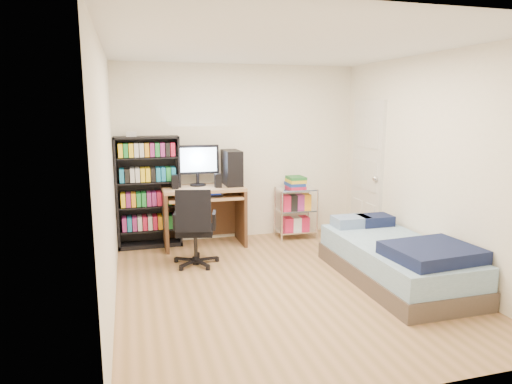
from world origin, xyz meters
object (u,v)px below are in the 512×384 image
object	(u,v)px
office_chair	(195,241)
bed	(397,260)
media_shelf	(148,191)
computer_desk	(210,191)

from	to	relation	value
office_chair	bed	xyz separation A→B (m)	(2.07, -1.12, -0.06)
media_shelf	computer_desk	world-z (taller)	media_shelf
media_shelf	bed	bearing A→B (deg)	-38.97
office_chair	bed	distance (m)	2.35
bed	computer_desk	bearing A→B (deg)	130.92
computer_desk	bed	size ratio (longest dim) A/B	0.71
office_chair	computer_desk	bearing A→B (deg)	80.99
office_chair	bed	size ratio (longest dim) A/B	0.49
media_shelf	office_chair	xyz separation A→B (m)	(0.49, -0.94, -0.47)
computer_desk	media_shelf	bearing A→B (deg)	174.13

